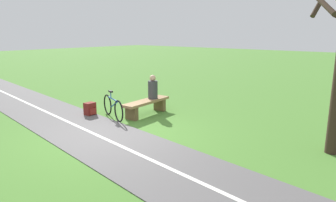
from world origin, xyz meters
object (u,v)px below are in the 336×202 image
person_seated (153,88)px  backpack (90,109)px  bench (146,105)px  bicycle (113,107)px

person_seated → backpack: person_seated is taller
bench → person_seated: 0.59m
bench → backpack: size_ratio=4.63×
bench → bicycle: size_ratio=1.23×
bicycle → backpack: bicycle is taller
bench → person_seated: (-0.34, -0.03, 0.49)m
bicycle → backpack: size_ratio=3.77×
person_seated → bicycle: bearing=-25.2°
backpack → person_seated: bearing=139.4°
person_seated → bicycle: size_ratio=0.50×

